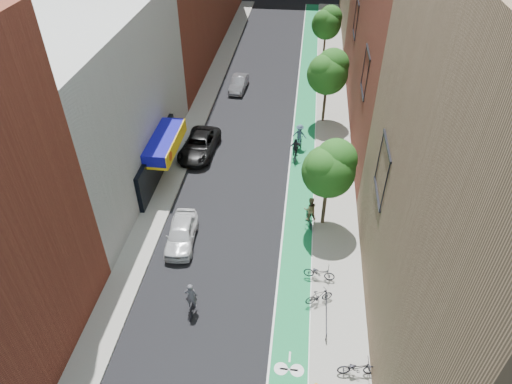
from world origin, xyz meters
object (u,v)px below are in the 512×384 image
(parked_car_black, at_px, (199,145))
(parked_car_silver, at_px, (239,84))
(cyclist_lane_near, at_px, (310,213))
(cyclist_lane_far, at_px, (299,137))
(parked_car_white, at_px, (181,233))
(cyclist_lane_mid, at_px, (295,153))
(cyclist_lead, at_px, (192,303))

(parked_car_black, xyz_separation_m, parked_car_silver, (1.50, 12.06, -0.09))
(parked_car_silver, bearing_deg, cyclist_lane_near, -65.42)
(parked_car_black, height_order, cyclist_lane_near, cyclist_lane_near)
(parked_car_silver, bearing_deg, parked_car_black, -93.85)
(cyclist_lane_far, bearing_deg, parked_car_white, 74.00)
(cyclist_lane_mid, bearing_deg, parked_car_black, -3.37)
(parked_car_silver, relative_size, cyclist_lane_near, 1.90)
(parked_car_silver, xyz_separation_m, cyclist_lane_mid, (6.36, -12.13, 0.02))
(cyclist_lane_near, bearing_deg, cyclist_lead, 39.42)
(parked_car_black, height_order, cyclist_lane_far, cyclist_lane_far)
(parked_car_white, distance_m, parked_car_silver, 22.42)
(cyclist_lane_far, bearing_deg, cyclist_lead, 87.59)
(parked_car_white, relative_size, cyclist_lane_near, 2.02)
(cyclist_lane_mid, bearing_deg, cyclist_lane_near, 97.18)
(parked_car_black, relative_size, cyclist_lane_far, 2.58)
(cyclist_lane_near, relative_size, cyclist_lane_far, 1.00)
(cyclist_lead, height_order, cyclist_lane_mid, cyclist_lead)
(parked_car_white, distance_m, cyclist_lane_far, 14.05)
(parked_car_black, bearing_deg, cyclist_lead, -75.34)
(parked_car_black, distance_m, parked_car_silver, 12.15)
(parked_car_white, xyz_separation_m, cyclist_lane_near, (8.12, 2.72, 0.17))
(parked_car_white, bearing_deg, cyclist_lane_mid, 52.04)
(cyclist_lane_near, xyz_separation_m, cyclist_lane_mid, (-1.34, 7.56, -0.22))
(cyclist_lane_mid, bearing_deg, cyclist_lead, 69.68)
(parked_car_silver, bearing_deg, parked_car_white, -87.86)
(parked_car_silver, distance_m, cyclist_lane_mid, 13.70)
(parked_car_white, relative_size, cyclist_lane_mid, 2.26)
(parked_car_white, relative_size, cyclist_lane_far, 2.02)
(parked_car_white, bearing_deg, cyclist_lead, -74.89)
(parked_car_silver, bearing_deg, cyclist_lane_mid, -59.10)
(parked_car_silver, distance_m, cyclist_lead, 27.73)
(cyclist_lead, distance_m, cyclist_lane_far, 18.19)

